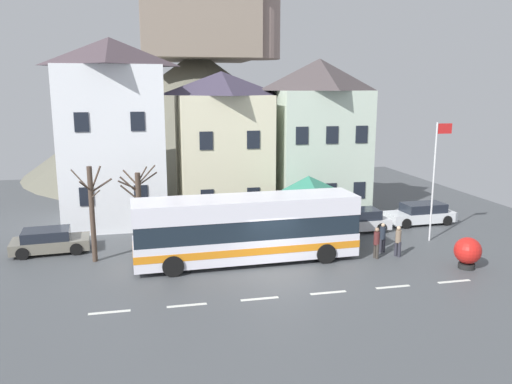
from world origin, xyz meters
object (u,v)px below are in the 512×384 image
object	(u,v)px
townhouse_02	(318,138)
parked_car_02	(421,214)
townhouse_00	(114,132)
bus_shelter	(308,186)
pedestrian_00	(356,231)
bare_tree_00	(92,211)
parked_car_01	(356,221)
harbour_buoy	(468,252)
bare_tree_01	(138,204)
pedestrian_01	(382,237)
hilltop_castle	(199,107)
public_bench	(305,219)
pedestrian_03	(377,241)
pedestrian_02	(398,241)
flagpole	(435,173)
townhouse_01	(222,145)
transit_bus	(247,229)
parked_car_00	(49,241)

from	to	relation	value
townhouse_02	parked_car_02	size ratio (longest dim) A/B	2.34
townhouse_00	bus_shelter	size ratio (longest dim) A/B	3.22
pedestrian_00	bare_tree_00	world-z (taller)	bare_tree_00
parked_car_01	harbour_buoy	world-z (taller)	harbour_buoy
bare_tree_01	pedestrian_01	bearing A→B (deg)	-19.42
parked_car_02	bare_tree_01	world-z (taller)	bare_tree_01
hilltop_castle	public_bench	distance (m)	24.82
pedestrian_00	pedestrian_03	xyz separation A→B (m)	(0.15, -2.28, 0.06)
pedestrian_02	pedestrian_03	distance (m)	1.22
townhouse_00	bare_tree_00	xyz separation A→B (m)	(-0.79, -8.02, -3.22)
pedestrian_01	flagpole	world-z (taller)	flagpole
pedestrian_03	bare_tree_01	distance (m)	12.99
townhouse_01	townhouse_02	world-z (taller)	townhouse_02
townhouse_00	parked_car_01	xyz separation A→B (m)	(14.20, -5.70, -5.15)
public_bench	townhouse_00	bearing A→B (deg)	160.34
townhouse_01	parked_car_02	size ratio (longest dim) A/B	2.15
pedestrian_01	harbour_buoy	bearing A→B (deg)	-47.71
parked_car_02	townhouse_02	bearing A→B (deg)	-40.73
townhouse_01	public_bench	world-z (taller)	townhouse_01
hilltop_castle	pedestrian_01	distance (m)	30.68
transit_bus	townhouse_00	bearing A→B (deg)	122.68
parked_car_01	bus_shelter	bearing A→B (deg)	6.00
townhouse_01	pedestrian_03	distance (m)	12.83
townhouse_02	parked_car_00	bearing A→B (deg)	-162.05
townhouse_01	harbour_buoy	bearing A→B (deg)	-52.30
harbour_buoy	townhouse_01	bearing A→B (deg)	127.70
bus_shelter	parked_car_02	bearing A→B (deg)	8.33
parked_car_01	hilltop_castle	bearing A→B (deg)	-76.95
townhouse_00	harbour_buoy	xyz separation A→B (m)	(16.83, -12.98, -4.96)
parked_car_02	flagpole	distance (m)	4.95
townhouse_01	pedestrian_02	xyz separation A→B (m)	(7.49, -10.45, -3.98)
public_bench	bare_tree_01	xyz separation A→B (m)	(-10.07, -1.29, 1.77)
bus_shelter	pedestrian_03	distance (m)	5.44
townhouse_00	bare_tree_01	size ratio (longest dim) A/B	2.63
pedestrian_02	bare_tree_00	bearing A→B (deg)	170.28
bare_tree_00	transit_bus	bearing A→B (deg)	-12.88
townhouse_02	bare_tree_01	bearing A→B (deg)	-158.36
hilltop_castle	pedestrian_00	xyz separation A→B (m)	(5.51, -27.99, -5.81)
pedestrian_00	parked_car_01	bearing A→B (deg)	66.72
townhouse_01	pedestrian_01	bearing A→B (deg)	-53.94
harbour_buoy	bus_shelter	bearing A→B (deg)	130.40
pedestrian_03	flagpole	world-z (taller)	flagpole
hilltop_castle	harbour_buoy	world-z (taller)	hilltop_castle
townhouse_02	bus_shelter	distance (m)	6.45
transit_bus	pedestrian_00	xyz separation A→B (m)	(6.41, 1.35, -0.83)
townhouse_01	transit_bus	xyz separation A→B (m)	(-0.28, -9.55, -3.14)
harbour_buoy	parked_car_02	bearing A→B (deg)	74.97
transit_bus	public_bench	world-z (taller)	transit_bus
public_bench	pedestrian_01	bearing A→B (deg)	-66.57
pedestrian_03	bare_tree_01	xyz separation A→B (m)	(-11.80, 5.27, 1.35)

